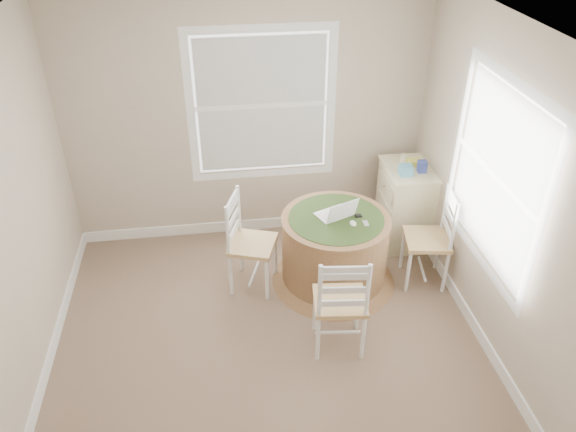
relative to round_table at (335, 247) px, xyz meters
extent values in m
cube|color=#846A54|center=(-0.71, -0.79, -0.40)|extent=(3.60, 3.60, 0.02)
cube|color=white|center=(-0.71, -0.79, 2.22)|extent=(3.60, 3.60, 0.02)
cube|color=#B3A38D|center=(-0.71, 1.02, 0.91)|extent=(3.60, 0.02, 2.60)
cube|color=#B3A38D|center=(-0.71, -2.60, 0.91)|extent=(3.60, 0.02, 2.60)
cube|color=#B3A38D|center=(-2.52, -0.79, 0.91)|extent=(0.02, 3.60, 2.60)
cube|color=#B3A38D|center=(1.10, -0.79, 0.91)|extent=(0.02, 3.60, 2.60)
cube|color=white|center=(-0.71, 1.00, -0.33)|extent=(3.60, 0.02, 0.12)
cube|color=white|center=(-2.50, -0.79, -0.33)|extent=(0.02, 3.60, 0.12)
cube|color=white|center=(1.08, -0.79, -0.33)|extent=(0.02, 3.60, 0.12)
cylinder|color=#8B5F3E|center=(0.00, 0.00, 0.00)|extent=(0.99, 0.99, 0.64)
cone|color=#8B5F3E|center=(0.00, 0.00, -0.36)|extent=(1.19, 1.19, 0.07)
cylinder|color=#8B5F3E|center=(0.00, 0.00, 0.31)|extent=(1.01, 1.01, 0.03)
cylinder|color=#2C441D|center=(0.00, 0.00, 0.32)|extent=(0.87, 0.87, 0.01)
cone|color=#2C441D|center=(0.00, 0.00, 0.27)|extent=(0.97, 0.97, 0.10)
cube|color=white|center=(-0.01, 0.06, 0.33)|extent=(0.37, 0.32, 0.02)
cube|color=silver|center=(-0.01, 0.06, 0.34)|extent=(0.28, 0.21, 0.00)
cube|color=black|center=(0.04, -0.06, 0.44)|extent=(0.31, 0.18, 0.20)
ellipsoid|color=white|center=(0.13, -0.12, 0.33)|extent=(0.06, 0.09, 0.03)
cube|color=#B7BABF|center=(0.24, -0.13, 0.33)|extent=(0.05, 0.09, 0.02)
cube|color=black|center=(0.21, 0.00, 0.33)|extent=(0.06, 0.05, 0.02)
cube|color=beige|center=(0.87, 0.58, 0.03)|extent=(0.46, 0.63, 0.84)
cube|color=beige|center=(0.87, 0.58, 0.46)|extent=(0.49, 0.66, 0.02)
cube|color=beige|center=(0.61, 0.59, -0.22)|extent=(0.02, 0.53, 0.18)
cube|color=beige|center=(0.61, 0.59, 0.03)|extent=(0.02, 0.53, 0.18)
cube|color=beige|center=(0.61, 0.59, 0.28)|extent=(0.02, 0.53, 0.18)
cube|color=#58A3CA|center=(0.77, 0.44, 0.52)|extent=(0.12, 0.12, 0.10)
cube|color=#E3E250|center=(0.95, 0.64, 0.50)|extent=(0.15, 0.10, 0.06)
cube|color=#324096|center=(0.97, 0.47, 0.53)|extent=(0.08, 0.08, 0.12)
cylinder|color=beige|center=(0.84, 0.73, 0.52)|extent=(0.07, 0.07, 0.09)
camera|label=1|loc=(-1.03, -4.18, 3.11)|focal=35.00mm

